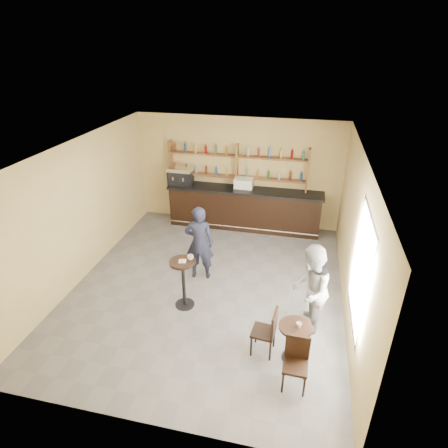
% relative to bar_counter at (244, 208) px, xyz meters
% --- Properties ---
extents(floor, '(7.00, 7.00, 0.00)m').
position_rel_bar_counter_xyz_m(floor, '(-0.28, -3.15, -0.61)').
color(floor, slate).
rests_on(floor, ground).
extents(ceiling, '(7.00, 7.00, 0.00)m').
position_rel_bar_counter_xyz_m(ceiling, '(-0.28, -3.15, 2.59)').
color(ceiling, white).
rests_on(ceiling, wall_back).
extents(wall_back, '(7.00, 0.00, 7.00)m').
position_rel_bar_counter_xyz_m(wall_back, '(-0.28, 0.35, 0.99)').
color(wall_back, tan).
rests_on(wall_back, floor).
extents(wall_front, '(7.00, 0.00, 7.00)m').
position_rel_bar_counter_xyz_m(wall_front, '(-0.28, -6.65, 0.99)').
color(wall_front, tan).
rests_on(wall_front, floor).
extents(wall_left, '(0.00, 7.00, 7.00)m').
position_rel_bar_counter_xyz_m(wall_left, '(-3.28, -3.15, 0.99)').
color(wall_left, tan).
rests_on(wall_left, floor).
extents(wall_right, '(0.00, 7.00, 7.00)m').
position_rel_bar_counter_xyz_m(wall_right, '(2.72, -3.15, 0.99)').
color(wall_right, tan).
rests_on(wall_right, floor).
extents(window_pane, '(0.00, 2.00, 2.00)m').
position_rel_bar_counter_xyz_m(window_pane, '(2.71, -4.35, 1.09)').
color(window_pane, white).
rests_on(window_pane, wall_right).
extents(window_frame, '(0.04, 1.70, 2.10)m').
position_rel_bar_counter_xyz_m(window_frame, '(2.71, -4.35, 1.09)').
color(window_frame, black).
rests_on(window_frame, wall_right).
extents(shelf_unit, '(4.00, 0.26, 1.40)m').
position_rel_bar_counter_xyz_m(shelf_unit, '(-0.28, 0.22, 1.20)').
color(shelf_unit, brown).
rests_on(shelf_unit, wall_back).
extents(liquor_bottles, '(3.68, 0.10, 1.00)m').
position_rel_bar_counter_xyz_m(liquor_bottles, '(-0.28, 0.22, 1.37)').
color(liquor_bottles, '#8C5919').
rests_on(liquor_bottles, shelf_unit).
extents(bar_counter, '(4.50, 0.88, 1.22)m').
position_rel_bar_counter_xyz_m(bar_counter, '(0.00, 0.00, 0.00)').
color(bar_counter, black).
rests_on(bar_counter, floor).
extents(espresso_machine, '(0.76, 0.54, 0.51)m').
position_rel_bar_counter_xyz_m(espresso_machine, '(-1.92, 0.00, 0.87)').
color(espresso_machine, black).
rests_on(espresso_machine, bar_counter).
extents(pastry_case, '(0.55, 0.45, 0.32)m').
position_rel_bar_counter_xyz_m(pastry_case, '(-0.03, 0.00, 0.77)').
color(pastry_case, silver).
rests_on(pastry_case, bar_counter).
extents(pedestal_table, '(0.62, 0.62, 1.11)m').
position_rel_bar_counter_xyz_m(pedestal_table, '(-0.59, -3.89, -0.05)').
color(pedestal_table, black).
rests_on(pedestal_table, floor).
extents(napkin, '(0.18, 0.18, 0.00)m').
position_rel_bar_counter_xyz_m(napkin, '(-0.59, -3.89, 0.51)').
color(napkin, white).
rests_on(napkin, pedestal_table).
extents(donut, '(0.14, 0.14, 0.04)m').
position_rel_bar_counter_xyz_m(donut, '(-0.58, -3.90, 0.53)').
color(donut, '#BB8344').
rests_on(donut, napkin).
extents(cup_pedestal, '(0.15, 0.15, 0.10)m').
position_rel_bar_counter_xyz_m(cup_pedestal, '(-0.45, -3.79, 0.55)').
color(cup_pedestal, white).
rests_on(cup_pedestal, pedestal_table).
extents(man_main, '(0.72, 0.52, 1.83)m').
position_rel_bar_counter_xyz_m(man_main, '(-0.57, -2.77, 0.30)').
color(man_main, black).
rests_on(man_main, floor).
extents(cafe_table, '(0.64, 0.64, 0.74)m').
position_rel_bar_counter_xyz_m(cafe_table, '(1.75, -4.88, -0.24)').
color(cafe_table, black).
rests_on(cafe_table, floor).
extents(cup_cafe, '(0.11, 0.11, 0.09)m').
position_rel_bar_counter_xyz_m(cup_cafe, '(1.80, -4.88, 0.17)').
color(cup_cafe, white).
rests_on(cup_cafe, cafe_table).
extents(chair_west, '(0.45, 0.45, 0.94)m').
position_rel_bar_counter_xyz_m(chair_west, '(1.20, -4.83, -0.14)').
color(chair_west, black).
rests_on(chair_west, floor).
extents(chair_south, '(0.41, 0.41, 0.92)m').
position_rel_bar_counter_xyz_m(chair_south, '(1.80, -5.48, -0.15)').
color(chair_south, black).
rests_on(chair_south, floor).
extents(patron_second, '(0.79, 0.96, 1.85)m').
position_rel_bar_counter_xyz_m(patron_second, '(1.96, -4.04, 0.32)').
color(patron_second, gray).
rests_on(patron_second, floor).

